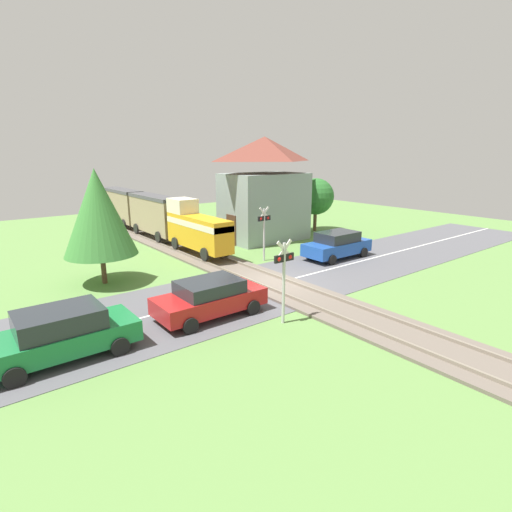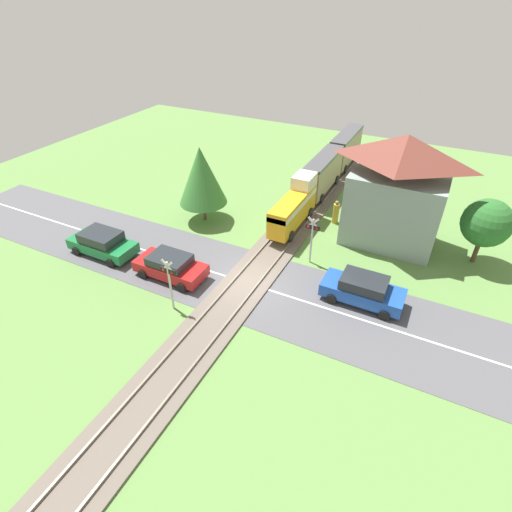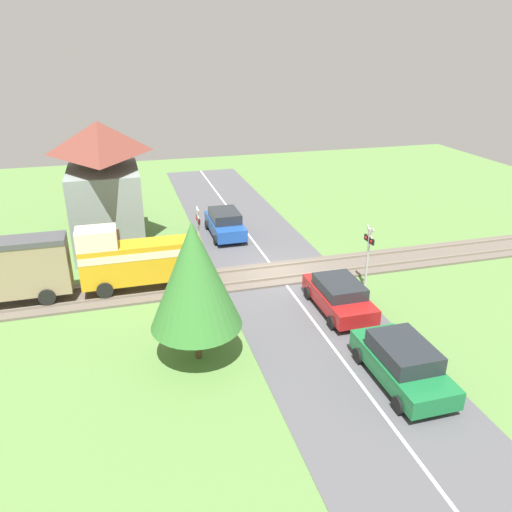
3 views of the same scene
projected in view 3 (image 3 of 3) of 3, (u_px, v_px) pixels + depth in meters
name	position (u px, v px, depth m)	size (l,w,h in m)	color
ground_plane	(278.00, 275.00, 26.22)	(60.00, 60.00, 0.00)	#5B8442
road_surface	(278.00, 274.00, 26.22)	(48.00, 6.40, 0.02)	#515156
track_bed	(278.00, 273.00, 26.20)	(2.80, 48.00, 0.24)	#665B51
car_near_crossing	(339.00, 295.00, 22.41)	(4.32, 2.06, 1.47)	#A81919
car_far_side	(225.00, 223.00, 31.23)	(4.44, 2.00, 1.62)	#1E4CA8
car_behind_queue	(402.00, 362.00, 17.62)	(4.48, 2.08, 1.60)	#197038
crossing_signal_west_approach	(368.00, 249.00, 24.07)	(0.90, 0.18, 3.22)	#B7B7B7
crossing_signal_east_approach	(199.00, 228.00, 26.76)	(0.90, 0.18, 3.22)	#B7B7B7
station_building	(105.00, 188.00, 28.38)	(6.31, 4.13, 7.34)	gray
pedestrian_by_station	(95.00, 261.00, 25.81)	(0.44, 0.44, 1.77)	gold
tree_by_station	(105.00, 179.00, 33.49)	(2.92, 2.92, 4.27)	brown
tree_roadside_hedge	(194.00, 275.00, 17.95)	(3.43, 3.43, 5.56)	brown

